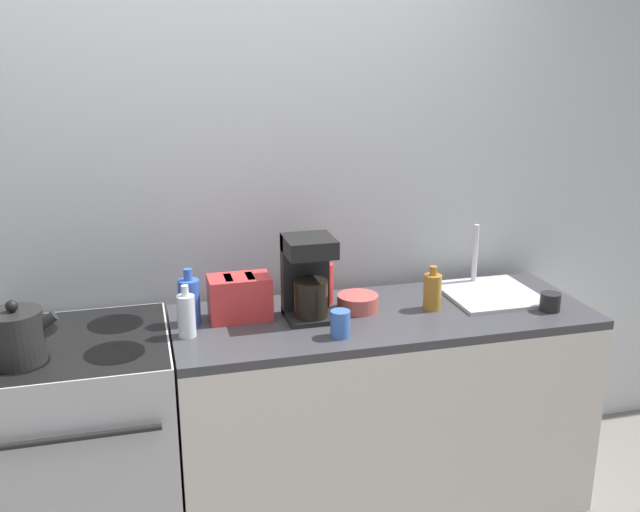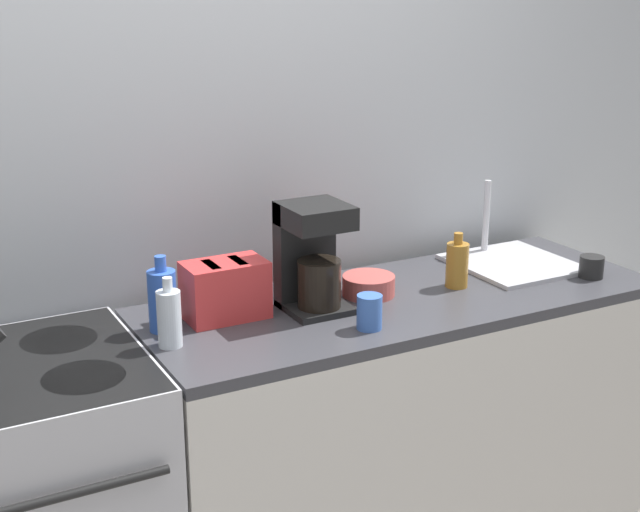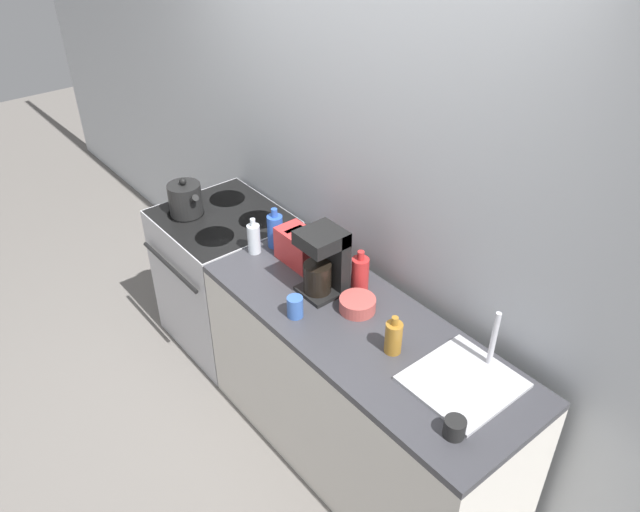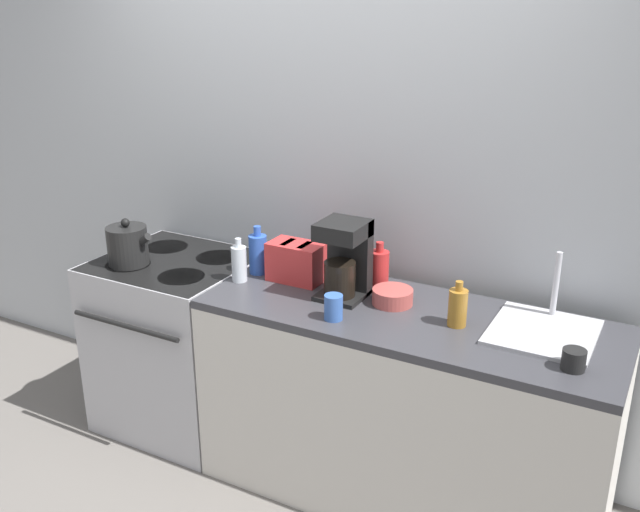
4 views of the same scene
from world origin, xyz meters
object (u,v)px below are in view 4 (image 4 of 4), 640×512
at_px(bottle_blue, 258,254).
at_px(bowl, 393,297).
at_px(cup_black, 574,360).
at_px(bottle_amber, 458,307).
at_px(stove, 180,340).
at_px(bottle_red, 379,270).
at_px(toaster, 296,262).
at_px(coffee_maker, 345,258).
at_px(kettle, 128,245).
at_px(cup_blue, 333,307).
at_px(bottle_clear, 239,263).

height_order(bottle_blue, bowl, bottle_blue).
xyz_separation_m(cup_black, bowl, (-0.77, 0.21, -0.01)).
bearing_deg(bowl, bottle_amber, -12.68).
bearing_deg(stove, bottle_red, 8.93).
distance_m(bottle_blue, bottle_amber, 0.99).
xyz_separation_m(toaster, coffee_maker, (0.27, -0.05, 0.08)).
xyz_separation_m(kettle, cup_blue, (1.14, -0.07, -0.04)).
bearing_deg(bottle_blue, toaster, 2.54).
distance_m(bottle_clear, bowl, 0.72).
bearing_deg(coffee_maker, toaster, 169.05).
bearing_deg(kettle, cup_black, -0.94).
bearing_deg(cup_black, kettle, 179.06).
bearing_deg(bottle_blue, kettle, -161.62).
xyz_separation_m(bottle_red, cup_black, (0.88, -0.33, -0.05)).
bearing_deg(bottle_amber, bottle_clear, -178.36).
distance_m(stove, bottle_clear, 0.67).
distance_m(kettle, bottle_amber, 1.60).
height_order(stove, bottle_red, bottle_red).
xyz_separation_m(bottle_clear, cup_blue, (0.56, -0.15, -0.03)).
xyz_separation_m(bottle_amber, cup_black, (0.47, -0.14, -0.04)).
relative_size(kettle, bottle_blue, 1.06).
bearing_deg(bottle_red, coffee_maker, -126.29).
height_order(stove, cup_black, cup_black).
height_order(coffee_maker, bottle_blue, coffee_maker).
relative_size(bottle_blue, cup_blue, 2.19).
height_order(kettle, toaster, kettle).
relative_size(bottle_blue, cup_black, 2.73).
height_order(toaster, bottle_amber, bottle_amber).
distance_m(bottle_blue, bottle_red, 0.58).
xyz_separation_m(kettle, coffee_maker, (1.08, 0.16, 0.08)).
bearing_deg(bowl, cup_black, -15.33).
height_order(coffee_maker, cup_black, coffee_maker).
bearing_deg(coffee_maker, bottle_red, 53.71).
height_order(bottle_amber, bowl, bottle_amber).
xyz_separation_m(toaster, bottle_amber, (0.79, -0.10, -0.01)).
relative_size(cup_blue, cup_black, 1.25).
distance_m(bottle_red, cup_blue, 0.37).
xyz_separation_m(bottle_amber, bottle_clear, (-1.01, -0.03, 0.01)).
bearing_deg(cup_blue, stove, 168.10).
bearing_deg(stove, bottle_amber, -1.04).
distance_m(bottle_blue, cup_blue, 0.60).
bearing_deg(coffee_maker, kettle, -171.62).
bearing_deg(bottle_amber, cup_black, -17.01).
relative_size(cup_blue, bowl, 0.61).
xyz_separation_m(bottle_blue, cup_black, (1.45, -0.24, -0.06)).
distance_m(toaster, bottle_clear, 0.26).
xyz_separation_m(kettle, bottle_blue, (0.61, 0.20, -0.00)).
distance_m(bottle_blue, bottle_clear, 0.12).
height_order(bottle_blue, cup_black, bottle_blue).
xyz_separation_m(stove, cup_blue, (0.99, -0.21, 0.48)).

